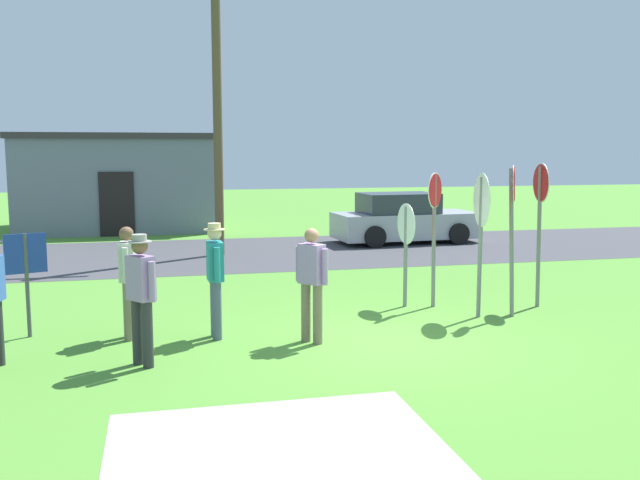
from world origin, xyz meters
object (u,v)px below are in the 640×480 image
Objects in this scene: stop_sign_far_back at (540,210)px; parked_car_on_street at (403,220)px; utility_pole at (217,95)px; stop_sign_leaning_left at (481,218)px; person_holding_notes at (215,273)px; info_panel_leftmost at (26,266)px; stop_sign_rear_right at (406,237)px; stop_sign_nearest at (434,218)px; person_in_teal at (141,292)px; stop_sign_tallest at (513,217)px; person_near_signs at (312,279)px; person_with_sunhat at (128,276)px.

parked_car_on_street is at bearing 85.62° from stop_sign_far_back.
utility_pole is 9.20m from stop_sign_leaning_left.
stop_sign_far_back reaches higher than person_holding_notes.
info_panel_leftmost reaches higher than parked_car_on_street.
stop_sign_far_back is at bearing -13.36° from stop_sign_rear_right.
stop_sign_nearest is 1.29× the size of stop_sign_rear_right.
info_panel_leftmost is (-9.23, -8.95, 0.39)m from parked_car_on_street.
stop_sign_far_back is 1.49× the size of person_holding_notes.
person_holding_notes is (-3.50, -1.35, -0.28)m from stop_sign_rear_right.
person_in_teal is (-5.48, -1.46, -0.71)m from stop_sign_leaning_left.
stop_sign_nearest is 0.94× the size of stop_sign_tallest.
person_near_signs is at bearing -162.81° from stop_sign_far_back.
stop_sign_leaning_left is 1.54× the size of info_panel_leftmost.
stop_sign_far_back is 1.46m from stop_sign_leaning_left.
stop_sign_leaning_left is at bearing -3.14° from info_panel_leftmost.
stop_sign_rear_right reaches higher than info_panel_leftmost.
parked_car_on_street is at bearing 63.32° from person_near_signs.
stop_sign_leaning_left is 7.21m from info_panel_leftmost.
stop_sign_far_back is at bearing 0.70° from info_panel_leftmost.
person_in_teal reaches higher than person_with_sunhat.
stop_sign_rear_right reaches higher than person_holding_notes.
person_holding_notes is at bearing -158.87° from stop_sign_rear_right.
parked_car_on_street is at bearing 73.47° from stop_sign_nearest.
stop_sign_leaning_left is at bearing -64.08° from stop_sign_nearest.
person_in_teal is at bearing -166.89° from stop_sign_tallest.
person_holding_notes is at bearing 47.82° from person_in_teal.
stop_sign_rear_right is at bearing 5.95° from info_panel_leftmost.
info_panel_leftmost is at bearing 163.36° from person_with_sunhat.
stop_sign_far_back is at bearing -94.38° from parked_car_on_street.
stop_sign_tallest reaches higher than stop_sign_nearest.
stop_sign_nearest is at bearing 166.85° from stop_sign_far_back.
stop_sign_tallest is 6.22m from person_in_teal.
stop_sign_nearest reaches higher than person_near_signs.
stop_sign_far_back is 8.58m from info_panel_leftmost.
stop_sign_nearest is 5.38m from person_with_sunhat.
person_in_teal is at bearing -81.16° from person_with_sunhat.
info_panel_leftmost is at bearing 165.68° from person_holding_notes.
person_holding_notes reaches higher than parked_car_on_street.
parked_car_on_street is 9.62m from stop_sign_leaning_left.
info_panel_leftmost is at bearing -114.83° from utility_pole.
person_with_sunhat is 2.74m from person_near_signs.
person_near_signs is 1.07× the size of info_panel_leftmost.
utility_pole is at bearing 79.02° from person_in_teal.
stop_sign_tallest is at bearing -3.39° from info_panel_leftmost.
stop_sign_nearest is 3.26m from person_near_signs.
person_holding_notes is at bearing -14.32° from info_panel_leftmost.
stop_sign_nearest is at bearing 4.50° from info_panel_leftmost.
stop_sign_leaning_left is (-0.54, 0.06, 0.00)m from stop_sign_tallest.
person_in_teal is at bearing -166.33° from person_near_signs.
person_holding_notes is at bearing -177.19° from stop_sign_tallest.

